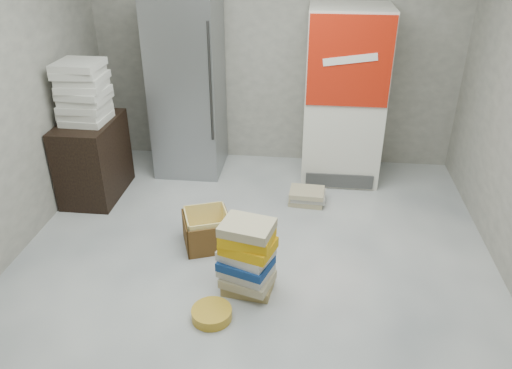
{
  "coord_description": "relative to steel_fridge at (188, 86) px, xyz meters",
  "views": [
    {
      "loc": [
        0.4,
        -2.92,
        2.54
      ],
      "look_at": [
        -0.01,
        0.7,
        0.58
      ],
      "focal_mm": 35.0,
      "sensor_mm": 36.0,
      "label": 1
    }
  ],
  "objects": [
    {
      "name": "ground",
      "position": [
        0.9,
        -2.13,
        -0.95
      ],
      "size": [
        5.0,
        5.0,
        0.0
      ],
      "primitive_type": "plane",
      "color": "silver",
      "rests_on": "ground"
    },
    {
      "name": "room_shell",
      "position": [
        0.9,
        -2.13,
        0.85
      ],
      "size": [
        4.04,
        5.04,
        2.82
      ],
      "color": "#A29E92",
      "rests_on": "ground"
    },
    {
      "name": "steel_fridge",
      "position": [
        0.0,
        0.0,
        0.0
      ],
      "size": [
        0.7,
        0.72,
        1.9
      ],
      "color": "#9D9FA5",
      "rests_on": "ground"
    },
    {
      "name": "coke_cooler",
      "position": [
        1.65,
        -0.01,
        -0.05
      ],
      "size": [
        0.8,
        0.73,
        1.8
      ],
      "color": "silver",
      "rests_on": "ground"
    },
    {
      "name": "wood_shelf",
      "position": [
        -0.83,
        -0.73,
        -0.55
      ],
      "size": [
        0.5,
        0.8,
        0.8
      ],
      "primitive_type": "cube",
      "color": "black",
      "rests_on": "ground"
    },
    {
      "name": "supply_box_stack",
      "position": [
        -0.82,
        -0.73,
        0.14
      ],
      "size": [
        0.45,
        0.44,
        0.58
      ],
      "color": "silver",
      "rests_on": "wood_shelf"
    },
    {
      "name": "phonebook_stack_main",
      "position": [
        0.9,
        -2.06,
        -0.64
      ],
      "size": [
        0.46,
        0.42,
        0.61
      ],
      "rotation": [
        0.0,
        0.0,
        -0.25
      ],
      "color": "#9D8852",
      "rests_on": "ground"
    },
    {
      "name": "phonebook_stack_side",
      "position": [
        1.32,
        -0.68,
        -0.87
      ],
      "size": [
        0.37,
        0.31,
        0.15
      ],
      "rotation": [
        0.0,
        0.0,
        -0.19
      ],
      "color": "tan",
      "rests_on": "ground"
    },
    {
      "name": "cardboard_box",
      "position": [
        0.47,
        -1.5,
        -0.82
      ],
      "size": [
        0.5,
        0.5,
        0.31
      ],
      "rotation": [
        0.0,
        0.0,
        0.36
      ],
      "color": "yellow",
      "rests_on": "ground"
    },
    {
      "name": "bucket_lid",
      "position": [
        0.68,
        -2.4,
        -0.91
      ],
      "size": [
        0.34,
        0.34,
        0.08
      ],
      "primitive_type": "cylinder",
      "rotation": [
        0.0,
        0.0,
        -0.19
      ],
      "color": "gold",
      "rests_on": "ground"
    }
  ]
}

